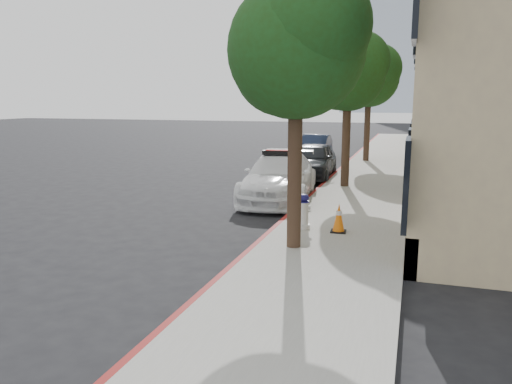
{
  "coord_description": "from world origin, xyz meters",
  "views": [
    {
      "loc": [
        5.27,
        -12.1,
        3.27
      ],
      "look_at": [
        1.58,
        -0.52,
        1.0
      ],
      "focal_mm": 35.0,
      "sensor_mm": 36.0,
      "label": 1
    }
  ],
  "objects_px": {
    "police_car": "(279,177)",
    "parked_car_far": "(315,147)",
    "fire_hydrant": "(303,212)",
    "parked_car_mid": "(312,160)",
    "traffic_cone": "(339,218)"
  },
  "relations": [
    {
      "from": "police_car",
      "to": "parked_car_mid",
      "type": "xyz_separation_m",
      "value": [
        0.1,
        4.91,
        -0.01
      ]
    },
    {
      "from": "police_car",
      "to": "fire_hydrant",
      "type": "relative_size",
      "value": 6.25
    },
    {
      "from": "police_car",
      "to": "parked_car_far",
      "type": "distance_m",
      "value": 11.72
    },
    {
      "from": "fire_hydrant",
      "to": "parked_car_far",
      "type": "bearing_deg",
      "value": 87.79
    },
    {
      "from": "parked_car_mid",
      "to": "parked_car_far",
      "type": "bearing_deg",
      "value": 97.44
    },
    {
      "from": "police_car",
      "to": "parked_car_far",
      "type": "bearing_deg",
      "value": 89.35
    },
    {
      "from": "parked_car_mid",
      "to": "fire_hydrant",
      "type": "bearing_deg",
      "value": -82.36
    },
    {
      "from": "parked_car_mid",
      "to": "parked_car_far",
      "type": "xyz_separation_m",
      "value": [
        -1.17,
        6.76,
        -0.08
      ]
    },
    {
      "from": "parked_car_mid",
      "to": "fire_hydrant",
      "type": "relative_size",
      "value": 5.09
    },
    {
      "from": "fire_hydrant",
      "to": "traffic_cone",
      "type": "relative_size",
      "value": 1.24
    },
    {
      "from": "fire_hydrant",
      "to": "police_car",
      "type": "bearing_deg",
      "value": 100.76
    },
    {
      "from": "parked_car_mid",
      "to": "fire_hydrant",
      "type": "xyz_separation_m",
      "value": [
        1.57,
        -8.85,
        -0.18
      ]
    },
    {
      "from": "parked_car_mid",
      "to": "traffic_cone",
      "type": "distance_m",
      "value": 9.27
    },
    {
      "from": "police_car",
      "to": "fire_hydrant",
      "type": "distance_m",
      "value": 4.29
    },
    {
      "from": "parked_car_mid",
      "to": "traffic_cone",
      "type": "height_order",
      "value": "parked_car_mid"
    }
  ]
}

